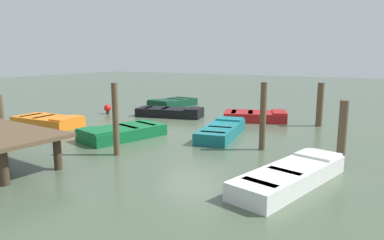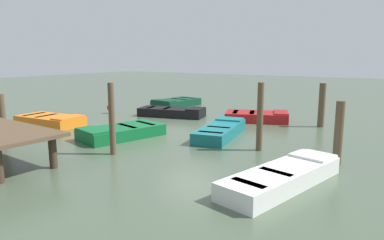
{
  "view_description": "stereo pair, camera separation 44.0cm",
  "coord_description": "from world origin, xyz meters",
  "views": [
    {
      "loc": [
        -6.98,
        11.86,
        2.86
      ],
      "look_at": [
        0.0,
        0.0,
        0.35
      ],
      "focal_mm": 32.75,
      "sensor_mm": 36.0,
      "label": 1
    },
    {
      "loc": [
        -7.35,
        11.63,
        2.86
      ],
      "look_at": [
        0.0,
        0.0,
        0.35
      ],
      "focal_mm": 32.75,
      "sensor_mm": 36.0,
      "label": 2
    }
  ],
  "objects": [
    {
      "name": "mooring_piling_far_left",
      "position": [
        -5.81,
        1.98,
        0.86
      ],
      "size": [
        0.23,
        0.23,
        1.72
      ],
      "primitive_type": "cylinder",
      "color": "brown",
      "rests_on": "ground_plane"
    },
    {
      "name": "mooring_piling_mid_left",
      "position": [
        -3.51,
        1.68,
        1.05
      ],
      "size": [
        0.19,
        0.19,
        2.09
      ],
      "primitive_type": "cylinder",
      "color": "brown",
      "rests_on": "ground_plane"
    },
    {
      "name": "rowboat_teal",
      "position": [
        -1.62,
        0.63,
        0.22
      ],
      "size": [
        1.68,
        3.42,
        0.46
      ],
      "rotation": [
        0.0,
        0.0,
        4.9
      ],
      "color": "#14666B",
      "rests_on": "ground_plane"
    },
    {
      "name": "mooring_piling_mid_right",
      "position": [
        -0.02,
        4.4,
        1.06
      ],
      "size": [
        0.18,
        0.18,
        2.12
      ],
      "primitive_type": "cylinder",
      "color": "brown",
      "rests_on": "ground_plane"
    },
    {
      "name": "rowboat_red",
      "position": [
        -1.58,
        -2.94,
        0.22
      ],
      "size": [
        3.04,
        2.29,
        0.46
      ],
      "rotation": [
        0.0,
        0.0,
        3.5
      ],
      "color": "maroon",
      "rests_on": "ground_plane"
    },
    {
      "name": "rowboat_black",
      "position": [
        2.36,
        -1.94,
        0.22
      ],
      "size": [
        3.32,
        1.87,
        0.46
      ],
      "rotation": [
        0.0,
        0.0,
        3.38
      ],
      "color": "black",
      "rests_on": "ground_plane"
    },
    {
      "name": "marker_buoy",
      "position": [
        5.52,
        -1.0,
        0.29
      ],
      "size": [
        0.36,
        0.36,
        0.48
      ],
      "color": "#262626",
      "rests_on": "ground_plane"
    },
    {
      "name": "rowboat_white",
      "position": [
        -5.08,
        4.23,
        0.22
      ],
      "size": [
        1.83,
        3.69,
        0.46
      ],
      "rotation": [
        0.0,
        0.0,
        4.47
      ],
      "color": "silver",
      "rests_on": "ground_plane"
    },
    {
      "name": "rowboat_orange",
      "position": [
        5.39,
        2.61,
        0.22
      ],
      "size": [
        2.92,
        1.58,
        0.46
      ],
      "rotation": [
        0.0,
        0.0,
        3.21
      ],
      "color": "orange",
      "rests_on": "ground_plane"
    },
    {
      "name": "mooring_piling_near_right",
      "position": [
        4.75,
        4.95,
        0.79
      ],
      "size": [
        0.22,
        0.22,
        1.57
      ],
      "primitive_type": "cylinder",
      "color": "brown",
      "rests_on": "ground_plane"
    },
    {
      "name": "rowboat_green",
      "position": [
        1.28,
        2.68,
        0.22
      ],
      "size": [
        2.13,
        3.17,
        0.46
      ],
      "rotation": [
        0.0,
        0.0,
        1.31
      ],
      "color": "#0F602D",
      "rests_on": "ground_plane"
    },
    {
      "name": "rowboat_dark_green",
      "position": [
        4.22,
        -4.95,
        0.22
      ],
      "size": [
        1.8,
        2.96,
        0.46
      ],
      "rotation": [
        0.0,
        0.0,
        1.46
      ],
      "color": "#0C3823",
      "rests_on": "ground_plane"
    },
    {
      "name": "ground_plane",
      "position": [
        0.0,
        0.0,
        0.0
      ],
      "size": [
        80.0,
        80.0,
        0.0
      ],
      "primitive_type": "plane",
      "color": "#475642"
    },
    {
      "name": "mooring_piling_center",
      "position": [
        -4.28,
        -3.13,
        0.9
      ],
      "size": [
        0.26,
        0.26,
        1.8
      ],
      "primitive_type": "cylinder",
      "color": "brown",
      "rests_on": "ground_plane"
    }
  ]
}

